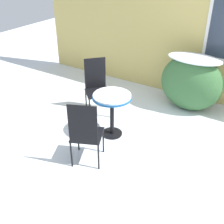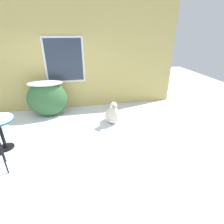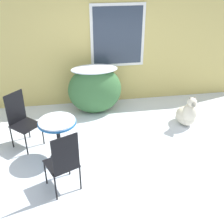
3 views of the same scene
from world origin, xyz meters
name	(u,v)px [view 2 (image 2 of 3)]	position (x,y,z in m)	size (l,w,h in m)	color
ground_plane	(52,145)	(0.00, 0.00, 0.00)	(16.00, 16.00, 0.00)	silver
house_wall	(52,59)	(0.02, 2.20, 1.61)	(8.00, 0.10, 3.23)	tan
shrub_left	(47,98)	(-0.21, 1.65, 0.58)	(1.17, 0.66, 1.09)	#386638
dog	(112,115)	(1.60, 0.78, 0.26)	(0.40, 0.72, 0.72)	beige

